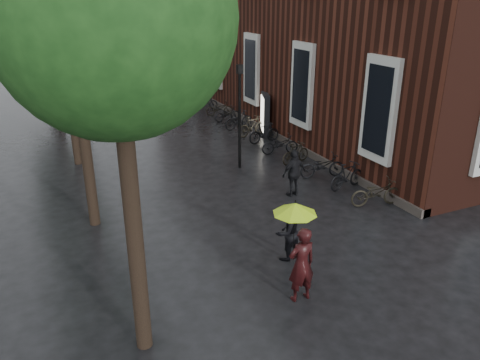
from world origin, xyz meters
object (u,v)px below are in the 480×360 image
person_burgundy (301,265)px  person_black (287,232)px  pedestrian_walking (294,173)px  lamp_post (240,107)px  parked_bicycles (261,132)px  ad_lightbox (265,114)px

person_burgundy → person_black: bearing=-109.9°
person_burgundy → pedestrian_walking: (2.95, 5.32, -0.09)m
person_black → lamp_post: size_ratio=0.38×
person_black → lamp_post: bearing=-119.0°
pedestrian_walking → person_burgundy: bearing=52.1°
pedestrian_walking → parked_bicycles: (1.91, 6.29, -0.38)m
parked_bicycles → ad_lightbox: ad_lightbox is taller
person_burgundy → ad_lightbox: ad_lightbox is taller
pedestrian_walking → parked_bicycles: bearing=-115.8°
ad_lightbox → pedestrian_walking: bearing=-89.4°
pedestrian_walking → ad_lightbox: bearing=-118.6°
person_black → pedestrian_walking: pedestrian_walking is taller
pedestrian_walking → person_black: bearing=48.2°
lamp_post → pedestrian_walking: bearing=-80.5°
person_black → ad_lightbox: (4.97, 10.94, 0.24)m
person_black → parked_bicycles: person_black is taller
person_burgundy → ad_lightbox: (5.59, 12.65, 0.11)m
parked_bicycles → ad_lightbox: (0.72, 1.04, 0.58)m
person_burgundy → pedestrian_walking: bearing=-119.2°
person_black → ad_lightbox: 12.01m
person_burgundy → person_black: (0.62, 1.71, -0.13)m
parked_bicycles → lamp_post: (-2.48, -2.92, 2.07)m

